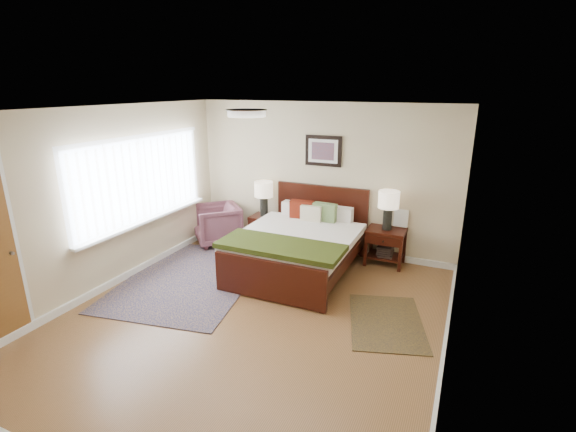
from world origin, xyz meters
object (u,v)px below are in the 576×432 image
at_px(nightstand_left, 264,223).
at_px(lamp_left, 264,193).
at_px(nightstand_right, 385,243).
at_px(lamp_right, 389,203).
at_px(armchair, 217,224).
at_px(bed, 299,239).
at_px(rug_persian, 191,278).

xyz_separation_m(nightstand_left, lamp_left, (0.00, 0.02, 0.54)).
distance_m(nightstand_right, lamp_left, 2.24).
bearing_deg(nightstand_right, lamp_left, 179.66).
bearing_deg(nightstand_right, lamp_right, 90.00).
bearing_deg(nightstand_left, lamp_right, 0.52).
distance_m(lamp_left, lamp_right, 2.15).
bearing_deg(armchair, nightstand_right, 49.99).
xyz_separation_m(nightstand_left, armchair, (-0.81, -0.25, -0.07)).
bearing_deg(lamp_right, bed, -145.26).
distance_m(bed, armchair, 1.90).
relative_size(bed, lamp_left, 3.42).
xyz_separation_m(lamp_right, armchair, (-2.97, -0.27, -0.66)).
bearing_deg(rug_persian, bed, 23.87).
bearing_deg(rug_persian, nightstand_left, 68.02).
height_order(nightstand_left, lamp_left, lamp_left).
bearing_deg(bed, rug_persian, -146.29).
bearing_deg(armchair, lamp_left, 63.40).
xyz_separation_m(bed, lamp_right, (1.15, 0.80, 0.49)).
bearing_deg(lamp_right, nightstand_left, -179.48).
height_order(lamp_left, rug_persian, lamp_left).
distance_m(bed, lamp_left, 1.36).
relative_size(bed, rug_persian, 0.82).
relative_size(nightstand_left, lamp_left, 0.88).
height_order(bed, lamp_right, lamp_right).
relative_size(armchair, rug_persian, 0.31).
bearing_deg(rug_persian, lamp_left, 68.16).
bearing_deg(armchair, nightstand_left, 62.14).
distance_m(nightstand_left, lamp_right, 2.23).
relative_size(bed, nightstand_left, 3.89).
bearing_deg(nightstand_left, nightstand_right, 0.18).
bearing_deg(bed, lamp_right, 34.74).
distance_m(nightstand_left, armchair, 0.85).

